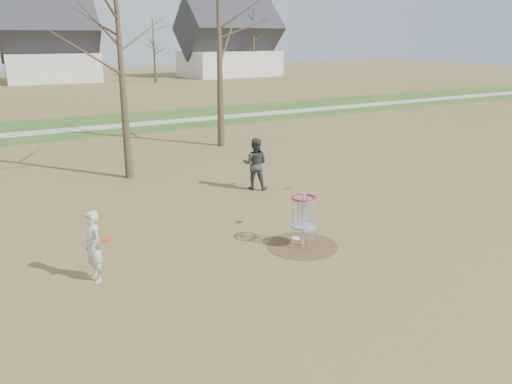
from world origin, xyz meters
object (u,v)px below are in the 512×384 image
player_throwing (255,164)px  disc_grounded (296,238)px  disc_golf_basket (303,212)px  player_standing (93,247)px

player_throwing → disc_grounded: player_throwing is taller
disc_grounded → disc_golf_basket: (-0.11, -0.46, 0.89)m
player_standing → disc_golf_basket: player_standing is taller
disc_grounded → disc_golf_basket: size_ratio=0.16×
disc_grounded → player_standing: bearing=177.7°
player_standing → player_throwing: size_ratio=0.88×
disc_grounded → disc_golf_basket: 1.01m
player_standing → disc_grounded: bearing=76.5°
player_standing → player_throwing: player_throwing is taller
player_standing → disc_grounded: player_standing is taller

